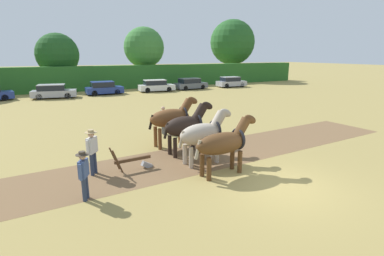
# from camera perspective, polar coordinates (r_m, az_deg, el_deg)

# --- Properties ---
(ground_plane) EXTENTS (240.00, 240.00, 0.00)m
(ground_plane) POSITION_cam_1_polar(r_m,az_deg,el_deg) (11.11, 16.80, -10.58)
(ground_plane) COLOR #998447
(plowed_furrow_strip) EXTENTS (33.93, 5.63, 0.01)m
(plowed_furrow_strip) POSITION_cam_1_polar(r_m,az_deg,el_deg) (11.75, -21.95, -9.62)
(plowed_furrow_strip) COLOR brown
(plowed_furrow_strip) RESTS_ON ground
(hedgerow) EXTENTS (62.87, 1.48, 3.01)m
(hedgerow) POSITION_cam_1_polar(r_m,az_deg,el_deg) (40.26, -17.07, 9.11)
(hedgerow) COLOR #286023
(hedgerow) RESTS_ON ground
(tree_left) EXTENTS (5.27, 5.27, 7.06)m
(tree_left) POSITION_cam_1_polar(r_m,az_deg,el_deg) (42.43, -24.25, 12.67)
(tree_left) COLOR #4C3823
(tree_left) RESTS_ON ground
(tree_center_left) EXTENTS (5.64, 5.64, 8.18)m
(tree_center_left) POSITION_cam_1_polar(r_m,az_deg,el_deg) (44.12, -9.11, 14.90)
(tree_center_left) COLOR brown
(tree_center_left) RESTS_ON ground
(tree_center) EXTENTS (7.48, 7.48, 10.11)m
(tree_center) POSITION_cam_1_polar(r_m,az_deg,el_deg) (53.12, 7.71, 15.86)
(tree_center) COLOR #4C3823
(tree_center) RESTS_ON ground
(draft_horse_lead_left) EXTENTS (2.90, 0.99, 2.28)m
(draft_horse_lead_left) POSITION_cam_1_polar(r_m,az_deg,el_deg) (11.34, 6.17, -2.81)
(draft_horse_lead_left) COLOR #513319
(draft_horse_lead_left) RESTS_ON ground
(draft_horse_lead_right) EXTENTS (2.66, 1.06, 2.31)m
(draft_horse_lead_right) POSITION_cam_1_polar(r_m,az_deg,el_deg) (12.44, 2.20, -1.07)
(draft_horse_lead_right) COLOR #B2A38E
(draft_horse_lead_right) RESTS_ON ground
(draft_horse_trail_left) EXTENTS (2.65, 1.08, 2.42)m
(draft_horse_trail_left) POSITION_cam_1_polar(r_m,az_deg,el_deg) (13.61, -1.06, 0.46)
(draft_horse_trail_left) COLOR black
(draft_horse_trail_left) RESTS_ON ground
(draft_horse_trail_right) EXTENTS (2.80, 1.07, 2.47)m
(draft_horse_trail_right) POSITION_cam_1_polar(r_m,az_deg,el_deg) (14.81, -3.83, 1.94)
(draft_horse_trail_right) COLOR brown
(draft_horse_trail_right) RESTS_ON ground
(plow) EXTENTS (1.71, 0.48, 1.13)m
(plow) POSITION_cam_1_polar(r_m,az_deg,el_deg) (12.18, -10.60, -6.37)
(plow) COLOR #4C331E
(plow) RESTS_ON ground
(farmer_at_plow) EXTENTS (0.47, 0.55, 1.76)m
(farmer_at_plow) POSITION_cam_1_polar(r_m,az_deg,el_deg) (11.89, -18.49, -3.69)
(farmer_at_plow) COLOR #28334C
(farmer_at_plow) RESTS_ON ground
(farmer_beside_team) EXTENTS (0.23, 0.66, 1.62)m
(farmer_beside_team) POSITION_cam_1_polar(r_m,az_deg,el_deg) (17.07, -5.49, 1.84)
(farmer_beside_team) COLOR #4C4C4C
(farmer_beside_team) RESTS_ON ground
(farmer_onlooker_left) EXTENTS (0.40, 0.58, 1.60)m
(farmer_onlooker_left) POSITION_cam_1_polar(r_m,az_deg,el_deg) (9.98, -19.91, -7.94)
(farmer_onlooker_left) COLOR #28334C
(farmer_onlooker_left) RESTS_ON ground
(parked_car_left) EXTENTS (4.55, 2.46, 1.43)m
(parked_car_left) POSITION_cam_1_polar(r_m,az_deg,el_deg) (34.35, -24.90, 6.32)
(parked_car_left) COLOR #A8A8B2
(parked_car_left) RESTS_ON ground
(parked_car_center_left) EXTENTS (4.03, 1.83, 1.47)m
(parked_car_center_left) POSITION_cam_1_polar(r_m,az_deg,el_deg) (35.55, -16.44, 7.28)
(parked_car_center_left) COLOR navy
(parked_car_center_left) RESTS_ON ground
(parked_car_center) EXTENTS (4.42, 2.13, 1.43)m
(parked_car_center) POSITION_cam_1_polar(r_m,az_deg,el_deg) (37.08, -6.85, 7.97)
(parked_car_center) COLOR silver
(parked_car_center) RESTS_ON ground
(parked_car_center_right) EXTENTS (4.27, 2.11, 1.43)m
(parked_car_center_right) POSITION_cam_1_polar(r_m,az_deg,el_deg) (39.23, -0.31, 8.40)
(parked_car_center_right) COLOR #565B66
(parked_car_center_right) RESTS_ON ground
(parked_car_right) EXTENTS (4.06, 2.05, 1.42)m
(parked_car_right) POSITION_cam_1_polar(r_m,az_deg,el_deg) (42.23, 7.44, 8.68)
(parked_car_right) COLOR #A8A8B2
(parked_car_right) RESTS_ON ground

